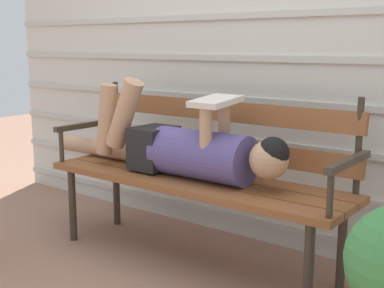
# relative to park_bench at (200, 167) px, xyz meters

# --- Properties ---
(ground_plane) EXTENTS (12.00, 12.00, 0.00)m
(ground_plane) POSITION_rel_park_bench_xyz_m (0.00, -0.25, -0.52)
(ground_plane) COLOR #936B56
(house_siding) EXTENTS (4.18, 0.08, 2.18)m
(house_siding) POSITION_rel_park_bench_xyz_m (0.00, 0.46, 0.57)
(house_siding) COLOR beige
(house_siding) RESTS_ON ground
(park_bench) EXTENTS (1.74, 0.49, 0.93)m
(park_bench) POSITION_rel_park_bench_xyz_m (0.00, 0.00, 0.00)
(park_bench) COLOR brown
(park_bench) RESTS_ON ground
(reclining_person) EXTENTS (1.68, 0.26, 0.52)m
(reclining_person) POSITION_rel_park_bench_xyz_m (-0.06, -0.07, 0.11)
(reclining_person) COLOR #514784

